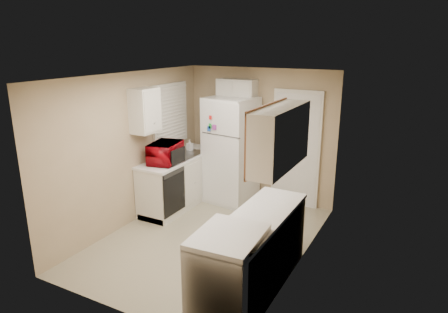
% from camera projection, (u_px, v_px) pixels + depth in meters
% --- Properties ---
extents(floor, '(3.80, 3.80, 0.00)m').
position_uv_depth(floor, '(208.00, 238.00, 5.98)').
color(floor, '#B8B093').
rests_on(floor, ground).
extents(ceiling, '(3.80, 3.80, 0.00)m').
position_uv_depth(ceiling, '(206.00, 76.00, 5.31)').
color(ceiling, white).
rests_on(ceiling, floor).
extents(wall_left, '(3.80, 3.80, 0.00)m').
position_uv_depth(wall_left, '(131.00, 150.00, 6.27)').
color(wall_left, tan).
rests_on(wall_left, floor).
extents(wall_right, '(3.80, 3.80, 0.00)m').
position_uv_depth(wall_right, '(304.00, 177.00, 5.01)').
color(wall_right, tan).
rests_on(wall_right, floor).
extents(wall_back, '(2.80, 2.80, 0.00)m').
position_uv_depth(wall_back, '(260.00, 135.00, 7.26)').
color(wall_back, tan).
rests_on(wall_back, floor).
extents(wall_front, '(2.80, 2.80, 0.00)m').
position_uv_depth(wall_front, '(113.00, 210.00, 4.03)').
color(wall_front, tan).
rests_on(wall_front, floor).
extents(left_counter, '(0.60, 1.80, 0.90)m').
position_uv_depth(left_counter, '(180.00, 181.00, 7.11)').
color(left_counter, silver).
rests_on(left_counter, floor).
extents(dishwasher, '(0.03, 0.58, 0.72)m').
position_uv_depth(dishwasher, '(174.00, 192.00, 6.46)').
color(dishwasher, black).
rests_on(dishwasher, floor).
extents(sink, '(0.54, 0.74, 0.16)m').
position_uv_depth(sink, '(184.00, 156.00, 7.12)').
color(sink, gray).
rests_on(sink, left_counter).
extents(microwave, '(0.68, 0.46, 0.41)m').
position_uv_depth(microwave, '(166.00, 154.00, 6.58)').
color(microwave, '#8D020B').
rests_on(microwave, left_counter).
extents(soap_bottle, '(0.11, 0.11, 0.21)m').
position_uv_depth(soap_bottle, '(190.00, 145.00, 7.34)').
color(soap_bottle, white).
rests_on(soap_bottle, left_counter).
extents(window_blinds, '(0.10, 0.98, 1.08)m').
position_uv_depth(window_blinds, '(171.00, 114.00, 7.03)').
color(window_blinds, silver).
rests_on(window_blinds, wall_left).
extents(upper_cabinet_left, '(0.30, 0.45, 0.70)m').
position_uv_depth(upper_cabinet_left, '(145.00, 111.00, 6.22)').
color(upper_cabinet_left, silver).
rests_on(upper_cabinet_left, wall_left).
extents(refrigerator, '(0.88, 0.86, 1.91)m').
position_uv_depth(refrigerator, '(231.00, 150.00, 7.16)').
color(refrigerator, white).
rests_on(refrigerator, floor).
extents(cabinet_over_fridge, '(0.70, 0.30, 0.40)m').
position_uv_depth(cabinet_over_fridge, '(237.00, 90.00, 7.08)').
color(cabinet_over_fridge, silver).
rests_on(cabinet_over_fridge, wall_back).
extents(interior_door, '(0.86, 0.06, 2.08)m').
position_uv_depth(interior_door, '(296.00, 150.00, 6.96)').
color(interior_door, white).
rests_on(interior_door, floor).
extents(right_counter, '(0.60, 2.00, 0.90)m').
position_uv_depth(right_counter, '(255.00, 253.00, 4.68)').
color(right_counter, silver).
rests_on(right_counter, floor).
extents(stove, '(0.70, 0.84, 0.98)m').
position_uv_depth(stove, '(228.00, 275.00, 4.17)').
color(stove, white).
rests_on(stove, floor).
extents(upper_cabinet_right, '(0.30, 1.20, 0.70)m').
position_uv_depth(upper_cabinet_right, '(280.00, 137.00, 4.49)').
color(upper_cabinet_right, silver).
rests_on(upper_cabinet_right, wall_right).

